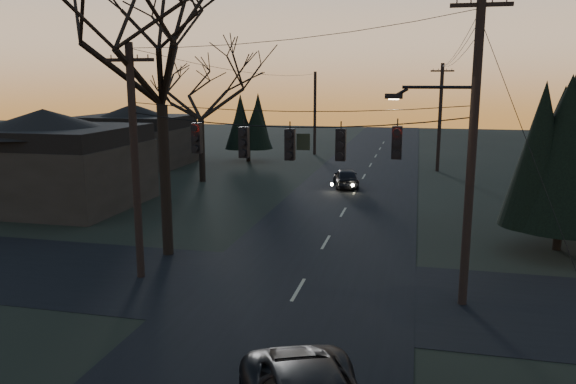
% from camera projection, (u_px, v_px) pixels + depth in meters
% --- Properties ---
extents(main_road, '(8.00, 120.00, 0.02)m').
position_uv_depth(main_road, '(338.00, 221.00, 29.17)').
color(main_road, black).
rests_on(main_road, ground).
extents(cross_road, '(60.00, 7.00, 0.02)m').
position_uv_depth(cross_road, '(298.00, 290.00, 19.61)').
color(cross_road, black).
rests_on(cross_road, ground).
extents(utility_pole_right, '(5.00, 0.30, 10.00)m').
position_uv_depth(utility_pole_right, '(462.00, 304.00, 18.40)').
color(utility_pole_right, black).
rests_on(utility_pole_right, ground).
extents(utility_pole_left, '(1.80, 0.30, 8.50)m').
position_uv_depth(utility_pole_left, '(141.00, 277.00, 20.94)').
color(utility_pole_left, black).
rests_on(utility_pole_left, ground).
extents(utility_pole_far_r, '(1.80, 0.30, 8.50)m').
position_uv_depth(utility_pole_far_r, '(437.00, 171.00, 45.15)').
color(utility_pole_far_r, black).
rests_on(utility_pole_far_r, ground).
extents(utility_pole_far_l, '(0.30, 0.30, 8.00)m').
position_uv_depth(utility_pole_far_l, '(314.00, 154.00, 55.33)').
color(utility_pole_far_l, black).
rests_on(utility_pole_far_l, ground).
extents(span_signal_assembly, '(11.50, 0.44, 1.65)m').
position_uv_depth(span_signal_assembly, '(292.00, 142.00, 18.65)').
color(span_signal_assembly, black).
rests_on(span_signal_assembly, ground).
extents(bare_tree_left, '(8.94, 8.94, 12.48)m').
position_uv_depth(bare_tree_left, '(159.00, 41.00, 21.94)').
color(bare_tree_left, black).
rests_on(bare_tree_left, ground).
extents(evergreen_right, '(4.60, 4.60, 7.49)m').
position_uv_depth(evergreen_right, '(566.00, 150.00, 23.45)').
color(evergreen_right, black).
rests_on(evergreen_right, ground).
extents(bare_tree_dist, '(7.76, 7.76, 8.95)m').
position_uv_depth(bare_tree_dist, '(200.00, 94.00, 39.37)').
color(bare_tree_dist, black).
rests_on(bare_tree_dist, ground).
extents(evergreen_dist, '(3.65, 3.65, 5.42)m').
position_uv_depth(evergreen_dist, '(248.00, 125.00, 50.00)').
color(evergreen_dist, black).
rests_on(evergreen_dist, ground).
extents(house_left_near, '(10.00, 8.00, 5.60)m').
position_uv_depth(house_left_near, '(47.00, 158.00, 32.37)').
color(house_left_near, black).
rests_on(house_left_near, ground).
extents(house_left_far, '(9.00, 7.00, 5.20)m').
position_uv_depth(house_left_far, '(134.00, 134.00, 48.36)').
color(house_left_far, black).
rests_on(house_left_far, ground).
extents(sedan_oncoming_a, '(2.35, 4.09, 1.31)m').
position_uv_depth(sedan_oncoming_a, '(346.00, 178.00, 38.26)').
color(sedan_oncoming_a, black).
rests_on(sedan_oncoming_a, ground).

